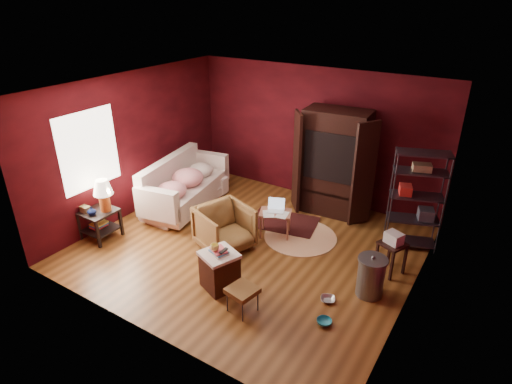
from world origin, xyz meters
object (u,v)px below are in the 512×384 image
wire_shelving (417,197)px  sofa (185,189)px  side_table (101,204)px  hamper (220,270)px  laptop_desk (275,214)px  tv_armoire (334,161)px  armchair (225,226)px

wire_shelving → sofa: bearing=171.9°
side_table → hamper: bearing=-1.1°
sofa → laptop_desk: 2.18m
laptop_desk → hamper: bearing=-110.6°
laptop_desk → tv_armoire: bearing=48.7°
armchair → side_table: size_ratio=0.76×
sofa → armchair: 1.85m
side_table → tv_armoire: (3.10, 3.16, 0.42)m
side_table → wire_shelving: 5.54m
hamper → wire_shelving: bearing=51.9°
hamper → side_table: bearing=178.9°
sofa → side_table: size_ratio=1.76×
armchair → hamper: armchair is taller
hamper → wire_shelving: wire_shelving is taller
hamper → tv_armoire: (0.43, 3.21, 0.79)m
side_table → laptop_desk: 3.15m
laptop_desk → tv_armoire: tv_armoire is taller
side_table → tv_armoire: size_ratio=0.54×
tv_armoire → wire_shelving: 1.79m
armchair → hamper: size_ratio=1.24×
armchair → wire_shelving: size_ratio=0.49×
tv_armoire → laptop_desk: bearing=-113.2°
side_table → hamper: (2.67, -0.05, -0.37)m
armchair → laptop_desk: (0.54, 0.84, 0.00)m
laptop_desk → sofa: bearing=157.3°
side_table → sofa: bearing=75.9°
sofa → wire_shelving: wire_shelving is taller
laptop_desk → wire_shelving: size_ratio=0.40×
sofa → side_table: (-0.44, -1.74, 0.29)m
hamper → armchair: bearing=122.2°
sofa → tv_armoire: (2.66, 1.42, 0.71)m
armchair → tv_armoire: bearing=-3.7°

